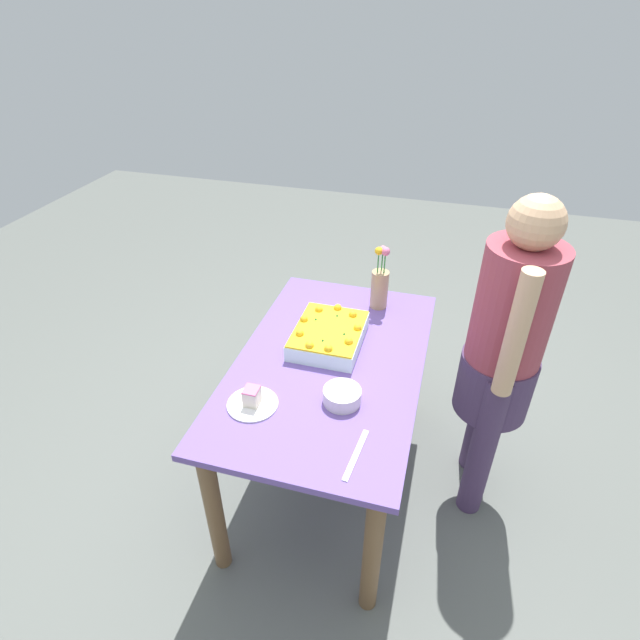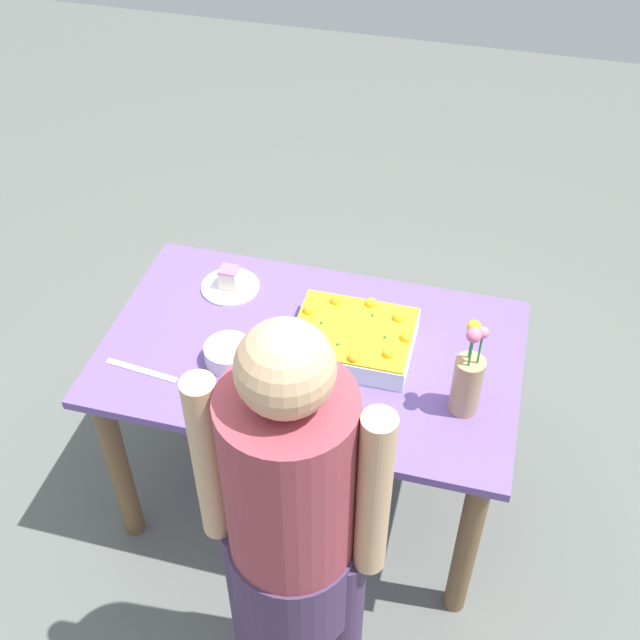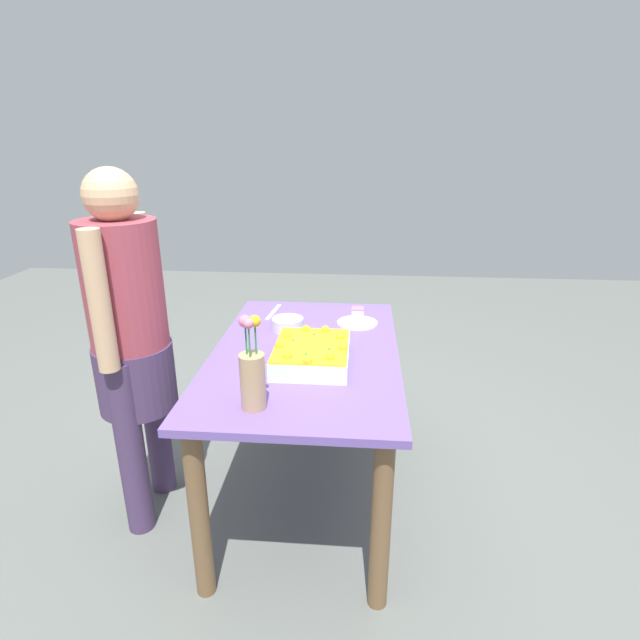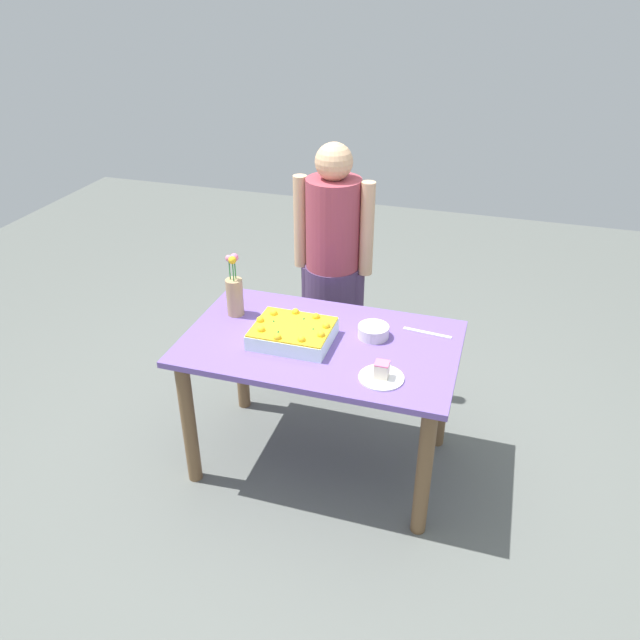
# 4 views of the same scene
# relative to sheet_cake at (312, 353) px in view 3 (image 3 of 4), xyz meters

# --- Properties ---
(ground_plane) EXTENTS (8.00, 8.00, 0.00)m
(ground_plane) POSITION_rel_sheet_cake_xyz_m (-0.12, -0.04, -0.78)
(ground_plane) COLOR #5B5F5A
(dining_table) EXTENTS (1.29, 0.78, 0.74)m
(dining_table) POSITION_rel_sheet_cake_xyz_m (-0.12, -0.04, -0.17)
(dining_table) COLOR #6A4F9F
(dining_table) RESTS_ON ground_plane
(sheet_cake) EXTENTS (0.37, 0.29, 0.10)m
(sheet_cake) POSITION_rel_sheet_cake_xyz_m (0.00, 0.00, 0.00)
(sheet_cake) COLOR white
(sheet_cake) RESTS_ON dining_table
(serving_plate_with_slice) EXTENTS (0.20, 0.20, 0.08)m
(serving_plate_with_slice) POSITION_rel_sheet_cake_xyz_m (-0.46, 0.18, -0.02)
(serving_plate_with_slice) COLOR white
(serving_plate_with_slice) RESTS_ON dining_table
(cake_knife) EXTENTS (0.24, 0.04, 0.00)m
(cake_knife) POSITION_rel_sheet_cake_xyz_m (-0.59, -0.26, -0.04)
(cake_knife) COLOR silver
(cake_knife) RESTS_ON dining_table
(flower_vase) EXTENTS (0.08, 0.08, 0.33)m
(flower_vase) POSITION_rel_sheet_cake_xyz_m (0.36, -0.16, 0.08)
(flower_vase) COLOR tan
(flower_vase) RESTS_ON dining_table
(fruit_bowl) EXTENTS (0.15, 0.15, 0.06)m
(fruit_bowl) POSITION_rel_sheet_cake_xyz_m (-0.35, -0.15, -0.01)
(fruit_bowl) COLOR silver
(fruit_bowl) RESTS_ON dining_table
(person_standing) EXTENTS (0.45, 0.31, 1.49)m
(person_standing) POSITION_rel_sheet_cake_xyz_m (0.02, -0.73, 0.07)
(person_standing) COLOR #463256
(person_standing) RESTS_ON ground_plane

